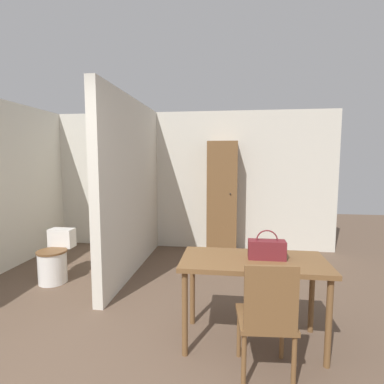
# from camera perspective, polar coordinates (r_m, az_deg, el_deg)

# --- Properties ---
(wall_back) EXTENTS (5.61, 0.12, 2.50)m
(wall_back) POSITION_cam_1_polar(r_m,az_deg,el_deg) (5.59, -2.46, 2.20)
(wall_back) COLOR beige
(wall_back) RESTS_ON ground_plane
(partition_wall) EXTENTS (0.12, 2.48, 2.50)m
(partition_wall) POSITION_cam_1_polar(r_m,az_deg,el_deg) (4.45, -11.30, 1.07)
(partition_wall) COLOR beige
(partition_wall) RESTS_ON ground_plane
(dining_table) EXTENTS (1.26, 0.62, 0.77)m
(dining_table) POSITION_cam_1_polar(r_m,az_deg,el_deg) (2.76, 11.58, -14.26)
(dining_table) COLOR brown
(dining_table) RESTS_ON ground_plane
(wooden_chair) EXTENTS (0.44, 0.44, 0.92)m
(wooden_chair) POSITION_cam_1_polar(r_m,az_deg,el_deg) (2.43, 14.11, -21.97)
(wooden_chair) COLOR brown
(wooden_chair) RESTS_ON ground_plane
(toilet) EXTENTS (0.39, 0.53, 0.67)m
(toilet) POSITION_cam_1_polar(r_m,az_deg,el_deg) (4.53, -24.71, -11.71)
(toilet) COLOR white
(toilet) RESTS_ON ground_plane
(handbag) EXTENTS (0.32, 0.13, 0.26)m
(handbag) POSITION_cam_1_polar(r_m,az_deg,el_deg) (2.73, 14.05, -10.50)
(handbag) COLOR maroon
(handbag) RESTS_ON dining_table
(wooden_cabinet) EXTENTS (0.51, 0.45, 1.95)m
(wooden_cabinet) POSITION_cam_1_polar(r_m,az_deg,el_deg) (5.25, 5.75, -1.11)
(wooden_cabinet) COLOR brown
(wooden_cabinet) RESTS_ON ground_plane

